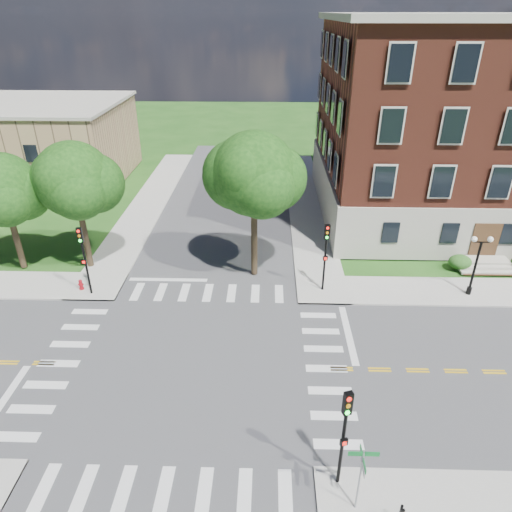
{
  "coord_description": "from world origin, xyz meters",
  "views": [
    {
      "loc": [
        3.96,
        -18.55,
        16.78
      ],
      "look_at": [
        3.26,
        6.6,
        3.2
      ],
      "focal_mm": 32.0,
      "sensor_mm": 36.0,
      "label": 1
    }
  ],
  "objects_px": {
    "fire_hydrant": "(81,285)",
    "traffic_signal_ne": "(326,249)",
    "traffic_signal_nw": "(83,253)",
    "traffic_signal_se": "(345,428)",
    "twin_lamp_west": "(476,262)",
    "street_sign_pole": "(361,469)"
  },
  "relations": [
    {
      "from": "traffic_signal_ne",
      "to": "fire_hydrant",
      "type": "bearing_deg",
      "value": -178.52
    },
    {
      "from": "traffic_signal_ne",
      "to": "twin_lamp_west",
      "type": "distance_m",
      "value": 9.71
    },
    {
      "from": "twin_lamp_west",
      "to": "fire_hydrant",
      "type": "xyz_separation_m",
      "value": [
        -26.0,
        -0.16,
        -2.06
      ]
    },
    {
      "from": "traffic_signal_se",
      "to": "traffic_signal_nw",
      "type": "xyz_separation_m",
      "value": [
        -14.66,
        13.44,
        0.0
      ]
    },
    {
      "from": "traffic_signal_se",
      "to": "street_sign_pole",
      "type": "xyz_separation_m",
      "value": [
        0.53,
        -1.06,
        -0.88
      ]
    },
    {
      "from": "fire_hydrant",
      "to": "traffic_signal_ne",
      "type": "bearing_deg",
      "value": 1.48
    },
    {
      "from": "twin_lamp_west",
      "to": "street_sign_pole",
      "type": "bearing_deg",
      "value": -123.4
    },
    {
      "from": "traffic_signal_ne",
      "to": "twin_lamp_west",
      "type": "xyz_separation_m",
      "value": [
        9.68,
        -0.26,
        -0.66
      ]
    },
    {
      "from": "traffic_signal_nw",
      "to": "twin_lamp_west",
      "type": "height_order",
      "value": "traffic_signal_nw"
    },
    {
      "from": "twin_lamp_west",
      "to": "street_sign_pole",
      "type": "xyz_separation_m",
      "value": [
        -9.98,
        -15.13,
        -0.21
      ]
    },
    {
      "from": "twin_lamp_west",
      "to": "street_sign_pole",
      "type": "height_order",
      "value": "twin_lamp_west"
    },
    {
      "from": "traffic_signal_nw",
      "to": "fire_hydrant",
      "type": "relative_size",
      "value": 6.4
    },
    {
      "from": "traffic_signal_ne",
      "to": "traffic_signal_nw",
      "type": "bearing_deg",
      "value": -176.69
    },
    {
      "from": "street_sign_pole",
      "to": "fire_hydrant",
      "type": "xyz_separation_m",
      "value": [
        -16.02,
        14.97,
        -1.84
      ]
    },
    {
      "from": "traffic_signal_ne",
      "to": "traffic_signal_nw",
      "type": "xyz_separation_m",
      "value": [
        -15.49,
        -0.9,
        0.0
      ]
    },
    {
      "from": "traffic_signal_nw",
      "to": "fire_hydrant",
      "type": "distance_m",
      "value": 2.88
    },
    {
      "from": "twin_lamp_west",
      "to": "fire_hydrant",
      "type": "distance_m",
      "value": 26.08
    },
    {
      "from": "traffic_signal_se",
      "to": "twin_lamp_west",
      "type": "bearing_deg",
      "value": 53.25
    },
    {
      "from": "twin_lamp_west",
      "to": "traffic_signal_se",
      "type": "bearing_deg",
      "value": -126.75
    },
    {
      "from": "traffic_signal_se",
      "to": "fire_hydrant",
      "type": "bearing_deg",
      "value": 138.09
    },
    {
      "from": "traffic_signal_nw",
      "to": "traffic_signal_se",
      "type": "bearing_deg",
      "value": -42.5
    },
    {
      "from": "fire_hydrant",
      "to": "street_sign_pole",
      "type": "bearing_deg",
      "value": -43.05
    }
  ]
}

